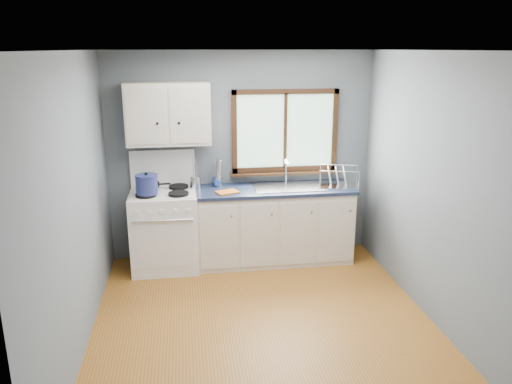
{
  "coord_description": "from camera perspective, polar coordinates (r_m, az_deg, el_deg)",
  "views": [
    {
      "loc": [
        -0.68,
        -4.12,
        2.52
      ],
      "look_at": [
        0.05,
        0.9,
        1.05
      ],
      "focal_mm": 35.0,
      "sensor_mm": 36.0,
      "label": 1
    }
  ],
  "objects": [
    {
      "name": "wall_right",
      "position": [
        4.88,
        20.03,
        0.08
      ],
      "size": [
        0.02,
        3.6,
        2.5
      ],
      "primitive_type": "cube",
      "color": "slate",
      "rests_on": "ground"
    },
    {
      "name": "upper_cabinets",
      "position": [
        5.8,
        -10.0,
        8.77
      ],
      "size": [
        0.95,
        0.35,
        0.7
      ],
      "color": "beige",
      "rests_on": "wall_back"
    },
    {
      "name": "wall_back",
      "position": [
        6.11,
        -1.7,
        4.13
      ],
      "size": [
        3.2,
        0.02,
        2.5
      ],
      "primitive_type": "cube",
      "color": "slate",
      "rests_on": "ground"
    },
    {
      "name": "floor",
      "position": [
        4.88,
        0.97,
        -15.04
      ],
      "size": [
        3.2,
        3.6,
        0.02
      ],
      "primitive_type": "cube",
      "color": "#985D21",
      "rests_on": "ground"
    },
    {
      "name": "ceiling",
      "position": [
        4.18,
        1.14,
        16.02
      ],
      "size": [
        3.2,
        3.6,
        0.02
      ],
      "primitive_type": "cube",
      "color": "white",
      "rests_on": "wall_back"
    },
    {
      "name": "skillet",
      "position": [
        5.94,
        -12.21,
        0.81
      ],
      "size": [
        0.4,
        0.28,
        0.05
      ],
      "rotation": [
        0.0,
        0.0,
        0.07
      ],
      "color": "black",
      "rests_on": "gas_range"
    },
    {
      "name": "thermos",
      "position": [
        5.98,
        -4.31,
        2.2
      ],
      "size": [
        0.1,
        0.1,
        0.32
      ],
      "primitive_type": "cylinder",
      "rotation": [
        0.0,
        0.0,
        -0.35
      ],
      "color": "silver",
      "rests_on": "countertop"
    },
    {
      "name": "wall_left",
      "position": [
        4.41,
        -20.06,
        -1.58
      ],
      "size": [
        0.02,
        3.6,
        2.5
      ],
      "primitive_type": "cube",
      "color": "slate",
      "rests_on": "ground"
    },
    {
      "name": "dish_rack",
      "position": [
        6.06,
        9.34,
        1.26
      ],
      "size": [
        0.55,
        0.47,
        0.24
      ],
      "rotation": [
        0.0,
        0.0,
        -0.27
      ],
      "color": "silver",
      "rests_on": "countertop"
    },
    {
      "name": "wall_front",
      "position": [
        2.72,
        7.32,
        -11.75
      ],
      "size": [
        3.2,
        0.02,
        2.5
      ],
      "primitive_type": "cube",
      "color": "slate",
      "rests_on": "ground"
    },
    {
      "name": "soap_bottle",
      "position": [
        5.95,
        -4.41,
        1.74
      ],
      "size": [
        0.1,
        0.1,
        0.25
      ],
      "primitive_type": "imported",
      "rotation": [
        0.0,
        0.0,
        0.07
      ],
      "color": "#1E3DA0",
      "rests_on": "countertop"
    },
    {
      "name": "gas_range",
      "position": [
        5.96,
        -10.39,
        -4.01
      ],
      "size": [
        0.76,
        0.69,
        1.36
      ],
      "color": "white",
      "rests_on": "floor"
    },
    {
      "name": "base_cabinets",
      "position": [
        6.09,
        2.05,
        -4.15
      ],
      "size": [
        1.85,
        0.6,
        0.88
      ],
      "color": "beige",
      "rests_on": "floor"
    },
    {
      "name": "sink",
      "position": [
        5.98,
        3.79,
        -0.02
      ],
      "size": [
        0.84,
        0.46,
        0.44
      ],
      "color": "silver",
      "rests_on": "countertop"
    },
    {
      "name": "window",
      "position": [
        6.11,
        3.35,
        6.27
      ],
      "size": [
        1.36,
        0.1,
        1.03
      ],
      "color": "#9EC6A8",
      "rests_on": "wall_back"
    },
    {
      "name": "dish_towel",
      "position": [
        5.73,
        -3.31,
        -0.01
      ],
      "size": [
        0.29,
        0.25,
        0.02
      ],
      "primitive_type": "cube",
      "rotation": [
        0.0,
        0.0,
        0.36
      ],
      "color": "#C06420",
      "rests_on": "countertop"
    },
    {
      "name": "countertop",
      "position": [
        5.93,
        2.1,
        0.29
      ],
      "size": [
        1.89,
        0.64,
        0.04
      ],
      "primitive_type": "cube",
      "color": "#151E34",
      "rests_on": "base_cabinets"
    },
    {
      "name": "stockpot",
      "position": [
        5.65,
        -12.38,
        0.9
      ],
      "size": [
        0.33,
        0.33,
        0.25
      ],
      "rotation": [
        0.0,
        0.0,
        -0.43
      ],
      "color": "navy",
      "rests_on": "gas_range"
    },
    {
      "name": "utensil_crock",
      "position": [
        5.91,
        -6.96,
        1.12
      ],
      "size": [
        0.12,
        0.12,
        0.38
      ],
      "rotation": [
        0.0,
        0.0,
        -0.02
      ],
      "color": "silver",
      "rests_on": "countertop"
    }
  ]
}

